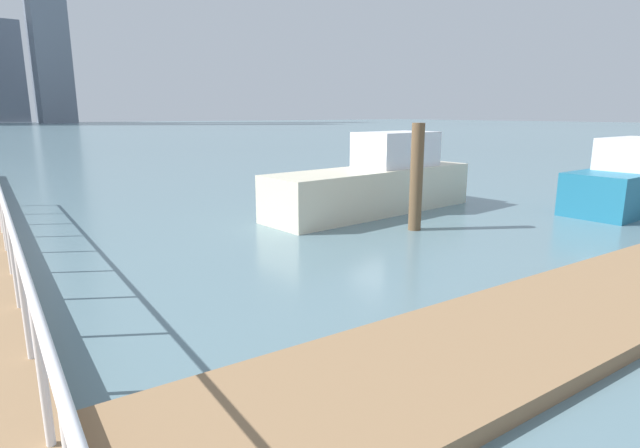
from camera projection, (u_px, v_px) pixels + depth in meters
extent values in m
plane|color=slate|center=(129.00, 205.00, 14.26)|extent=(300.00, 300.00, 0.00)
cube|color=#93704C|center=(561.00, 316.00, 6.22)|extent=(11.88, 2.00, 0.18)
cylinder|color=white|center=(42.00, 373.00, 3.22)|extent=(0.06, 0.06, 1.05)
cylinder|color=white|center=(24.00, 303.00, 4.40)|extent=(0.06, 0.06, 1.05)
cylinder|color=white|center=(14.00, 263.00, 5.58)|extent=(0.06, 0.06, 1.05)
cylinder|color=white|center=(8.00, 237.00, 6.76)|extent=(0.06, 0.06, 1.05)
cylinder|color=white|center=(3.00, 218.00, 7.94)|extent=(0.06, 0.06, 1.05)
cylinder|color=white|center=(32.00, 296.00, 3.11)|extent=(0.06, 26.23, 0.06)
cylinder|color=brown|center=(416.00, 177.00, 10.98)|extent=(0.28, 0.28, 2.36)
cube|color=beige|center=(372.00, 190.00, 13.15)|extent=(6.36, 2.33, 1.15)
cube|color=white|center=(396.00, 149.00, 13.49)|extent=(2.35, 1.55, 0.92)
cube|color=#1E6B8C|center=(639.00, 188.00, 13.83)|extent=(5.94, 1.97, 1.09)
cube|color=white|center=(637.00, 153.00, 13.35)|extent=(2.36, 1.42, 0.83)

